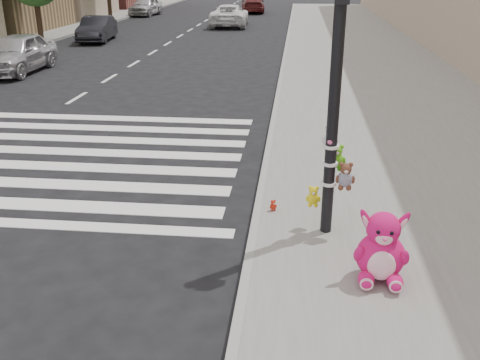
% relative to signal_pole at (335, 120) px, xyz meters
% --- Properties ---
extents(ground, '(120.00, 120.00, 0.00)m').
position_rel_signal_pole_xyz_m(ground, '(-2.62, -1.81, -1.82)').
color(ground, black).
rests_on(ground, ground).
extents(sidewalk_near, '(7.00, 80.00, 0.14)m').
position_rel_signal_pole_xyz_m(sidewalk_near, '(2.38, 8.19, -1.75)').
color(sidewalk_near, slate).
rests_on(sidewalk_near, ground).
extents(curb_edge, '(0.12, 80.00, 0.15)m').
position_rel_signal_pole_xyz_m(curb_edge, '(-1.07, 8.19, -1.75)').
color(curb_edge, gray).
rests_on(curb_edge, ground).
extents(signal_pole, '(0.67, 0.49, 4.00)m').
position_rel_signal_pole_xyz_m(signal_pole, '(0.00, 0.00, 0.00)').
color(signal_pole, black).
rests_on(signal_pole, sidewalk_near).
extents(pink_bunny, '(0.67, 0.71, 0.94)m').
position_rel_signal_pole_xyz_m(pink_bunny, '(0.58, -1.24, -1.30)').
color(pink_bunny, '#DA1267').
rests_on(pink_bunny, sidewalk_near).
extents(red_teddy, '(0.15, 0.14, 0.18)m').
position_rel_signal_pole_xyz_m(red_teddy, '(-0.82, 0.59, -1.59)').
color(red_teddy, red).
rests_on(red_teddy, sidewalk_near).
extents(car_silver_far, '(1.73, 4.20, 1.42)m').
position_rel_signal_pole_xyz_m(car_silver_far, '(-10.85, 11.96, -1.11)').
color(car_silver_far, '#B0AFB4').
rests_on(car_silver_far, ground).
extents(car_dark_far, '(1.79, 3.99, 1.27)m').
position_rel_signal_pole_xyz_m(car_dark_far, '(-10.94, 20.62, -1.18)').
color(car_dark_far, black).
rests_on(car_dark_far, ground).
extents(car_white_near, '(2.50, 5.02, 1.37)m').
position_rel_signal_pole_xyz_m(car_white_near, '(-4.97, 28.47, -1.14)').
color(car_white_near, white).
rests_on(car_white_near, ground).
extents(car_maroon_near, '(2.28, 4.62, 1.29)m').
position_rel_signal_pole_xyz_m(car_maroon_near, '(-4.33, 38.94, -1.17)').
color(car_maroon_near, '#541818').
rests_on(car_maroon_near, ground).
extents(car_silver_deep, '(2.01, 4.29, 1.42)m').
position_rel_signal_pole_xyz_m(car_silver_deep, '(-12.42, 35.48, -1.11)').
color(car_silver_deep, '#B6B6BB').
rests_on(car_silver_deep, ground).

